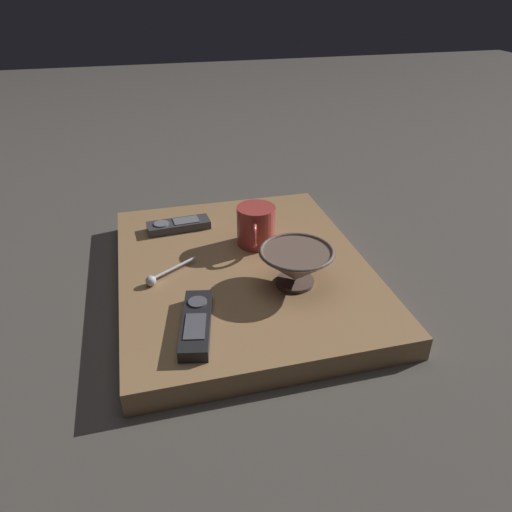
# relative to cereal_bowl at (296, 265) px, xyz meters

# --- Properties ---
(ground_plane) EXTENTS (6.00, 6.00, 0.00)m
(ground_plane) POSITION_rel_cereal_bowl_xyz_m (0.10, 0.09, -0.09)
(ground_plane) COLOR #47423D
(table) EXTENTS (0.66, 0.54, 0.05)m
(table) POSITION_rel_cereal_bowl_xyz_m (0.10, 0.09, -0.07)
(table) COLOR #936D47
(table) RESTS_ON ground
(cereal_bowl) EXTENTS (0.15, 0.15, 0.08)m
(cereal_bowl) POSITION_rel_cereal_bowl_xyz_m (0.00, 0.00, 0.00)
(cereal_bowl) COLOR brown
(cereal_bowl) RESTS_ON table
(coffee_mug) EXTENTS (0.12, 0.09, 0.09)m
(coffee_mug) POSITION_rel_cereal_bowl_xyz_m (0.18, 0.04, 0.00)
(coffee_mug) COLOR #A53833
(coffee_mug) RESTS_ON table
(teaspoon) EXTENTS (0.08, 0.11, 0.02)m
(teaspoon) POSITION_rel_cereal_bowl_xyz_m (0.07, 0.28, -0.03)
(teaspoon) COLOR silver
(teaspoon) RESTS_ON table
(tv_remote_near) EXTENTS (0.18, 0.09, 0.03)m
(tv_remote_near) POSITION_rel_cereal_bowl_xyz_m (-0.10, 0.22, -0.03)
(tv_remote_near) COLOR black
(tv_remote_near) RESTS_ON table
(tv_remote_far) EXTENTS (0.06, 0.16, 0.02)m
(tv_remote_far) POSITION_rel_cereal_bowl_xyz_m (0.30, 0.21, -0.03)
(tv_remote_far) COLOR #38383D
(tv_remote_far) RESTS_ON table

